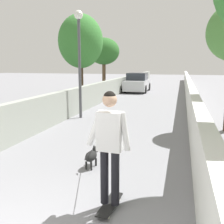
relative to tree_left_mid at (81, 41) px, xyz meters
name	(u,v)px	position (x,y,z in m)	size (l,w,h in m)	color
ground_plane	(145,101)	(1.00, -3.80, -3.58)	(80.00, 80.00, 0.00)	gray
wall_left	(96,94)	(-1.00, -1.24, -2.98)	(48.00, 0.30, 1.19)	#999E93
fence_right	(190,96)	(-1.00, -6.37, -2.95)	(48.00, 0.30, 1.25)	silver
tree_left_mid	(81,41)	(0.00, 0.00, 0.00)	(2.66, 2.66, 5.17)	#473523
tree_left_distant	(104,52)	(6.00, 0.37, -0.33)	(2.56, 2.56, 4.36)	brown
lamp_post	(79,46)	(-4.69, -1.79, -0.58)	(0.36, 0.36, 4.39)	#4C4C51
skateboard	(110,204)	(-11.25, -4.89, -3.51)	(0.81, 0.25, 0.08)	black
person_skateboarder	(110,139)	(-11.25, -4.89, -2.43)	(0.25, 0.71, 1.81)	black
dog	(92,155)	(-9.72, -4.05, -3.30)	(1.85, 0.98, 1.06)	black
car_near	(137,83)	(6.43, -2.39, -2.86)	(3.92, 1.80, 1.54)	silver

